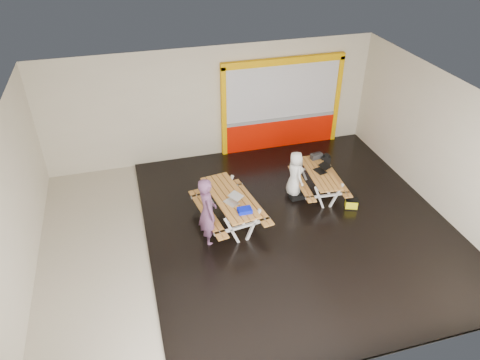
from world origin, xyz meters
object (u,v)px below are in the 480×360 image
object	(u,v)px
blue_pouch	(245,210)
toolbox	(316,156)
backpack	(326,161)
dark_case	(297,196)
laptop_right	(322,169)
person_left	(208,212)
laptop_left	(233,200)
picnic_table_left	(229,203)
fluke_bag	(351,204)
person_right	(295,174)
picnic_table_right	(319,177)

from	to	relation	value
blue_pouch	toolbox	distance (m)	3.36
backpack	dark_case	bearing A→B (deg)	-149.10
laptop_right	toolbox	distance (m)	0.66
person_left	laptop_left	size ratio (longest dim) A/B	3.56
picnic_table_left	dark_case	bearing A→B (deg)	14.21
picnic_table_left	fluke_bag	size ratio (longest dim) A/B	6.02
person_right	dark_case	bearing A→B (deg)	-169.66
person_left	fluke_bag	size ratio (longest dim) A/B	4.67
person_left	person_right	xyz separation A→B (m)	(2.64, 1.17, -0.13)
dark_case	fluke_bag	bearing A→B (deg)	-34.40
person_right	fluke_bag	bearing A→B (deg)	-134.67
person_left	dark_case	bearing A→B (deg)	-73.21
picnic_table_right	dark_case	size ratio (longest dim) A/B	4.87
person_right	laptop_left	bearing A→B (deg)	107.56
toolbox	fluke_bag	size ratio (longest dim) A/B	0.94
person_right	person_left	bearing A→B (deg)	106.78
toolbox	dark_case	bearing A→B (deg)	-137.80
picnic_table_left	toolbox	distance (m)	3.17
backpack	laptop_right	bearing A→B (deg)	-124.76
blue_pouch	dark_case	bearing A→B (deg)	33.67
picnic_table_right	person_left	distance (m)	3.54
person_left	backpack	size ratio (longest dim) A/B	4.15
toolbox	fluke_bag	bearing A→B (deg)	-77.44
blue_pouch	picnic_table_left	bearing A→B (deg)	105.29
picnic_table_left	laptop_right	distance (m)	2.84
laptop_left	backpack	xyz separation A→B (m)	(3.11, 1.43, -0.23)
fluke_bag	backpack	bearing A→B (deg)	94.14
person_left	laptop_left	world-z (taller)	person_left
fluke_bag	dark_case	bearing A→B (deg)	145.60
laptop_left	person_right	bearing A→B (deg)	24.66
picnic_table_right	laptop_left	size ratio (longest dim) A/B	3.75
blue_pouch	toolbox	xyz separation A→B (m)	(2.70, 2.00, -0.09)
backpack	fluke_bag	distance (m)	1.57
picnic_table_right	toolbox	world-z (taller)	toolbox
person_right	laptop_left	size ratio (longest dim) A/B	2.57
blue_pouch	toolbox	world-z (taller)	blue_pouch
fluke_bag	laptop_right	bearing A→B (deg)	116.69
laptop_right	blue_pouch	bearing A→B (deg)	-152.29
picnic_table_right	laptop_right	bearing A→B (deg)	33.14
toolbox	laptop_right	bearing A→B (deg)	-100.68
laptop_right	person_left	bearing A→B (deg)	-161.25
person_left	dark_case	size ratio (longest dim) A/B	4.62
backpack	dark_case	size ratio (longest dim) A/B	1.11
laptop_left	picnic_table_right	bearing A→B (deg)	17.54
person_left	blue_pouch	bearing A→B (deg)	-107.01
blue_pouch	dark_case	xyz separation A→B (m)	(1.84, 1.23, -0.77)
toolbox	dark_case	size ratio (longest dim) A/B	0.93
person_left	backpack	world-z (taller)	person_left
backpack	fluke_bag	bearing A→B (deg)	-85.86
person_right	dark_case	size ratio (longest dim) A/B	3.34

